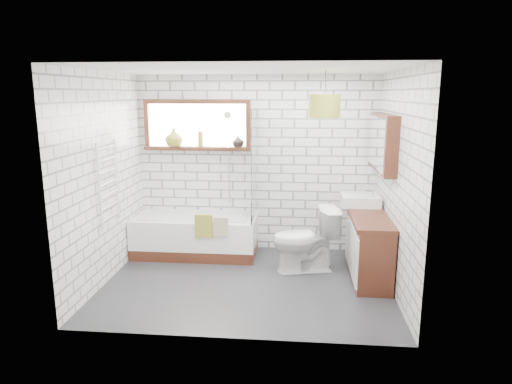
# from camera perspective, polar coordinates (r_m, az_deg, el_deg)

# --- Properties ---
(floor) EXTENTS (3.40, 2.60, 0.01)m
(floor) POSITION_cam_1_polar(r_m,az_deg,el_deg) (5.64, -1.12, -11.26)
(floor) COLOR #26262A
(floor) RESTS_ON ground
(ceiling) EXTENTS (3.40, 2.60, 0.01)m
(ceiling) POSITION_cam_1_polar(r_m,az_deg,el_deg) (5.18, -1.24, 15.12)
(ceiling) COLOR white
(ceiling) RESTS_ON ground
(wall_back) EXTENTS (3.40, 0.01, 2.50)m
(wall_back) POSITION_cam_1_polar(r_m,az_deg,el_deg) (6.55, 0.11, 3.51)
(wall_back) COLOR white
(wall_back) RESTS_ON ground
(wall_front) EXTENTS (3.40, 0.01, 2.50)m
(wall_front) POSITION_cam_1_polar(r_m,az_deg,el_deg) (4.01, -3.29, -2.15)
(wall_front) COLOR white
(wall_front) RESTS_ON ground
(wall_left) EXTENTS (0.01, 2.60, 2.50)m
(wall_left) POSITION_cam_1_polar(r_m,az_deg,el_deg) (5.72, -18.43, 1.59)
(wall_left) COLOR white
(wall_left) RESTS_ON ground
(wall_right) EXTENTS (0.01, 2.60, 2.50)m
(wall_right) POSITION_cam_1_polar(r_m,az_deg,el_deg) (5.35, 17.27, 0.98)
(wall_right) COLOR white
(wall_right) RESTS_ON ground
(window) EXTENTS (1.52, 0.16, 0.68)m
(window) POSITION_cam_1_polar(r_m,az_deg,el_deg) (6.58, -7.40, 8.27)
(window) COLOR #38180F
(window) RESTS_ON wall_back
(towel_radiator) EXTENTS (0.06, 0.52, 1.00)m
(towel_radiator) POSITION_cam_1_polar(r_m,az_deg,el_deg) (5.71, -17.98, 1.09)
(towel_radiator) COLOR white
(towel_radiator) RESTS_ON wall_left
(mirror_cabinet) EXTENTS (0.16, 1.20, 0.70)m
(mirror_cabinet) POSITION_cam_1_polar(r_m,az_deg,el_deg) (5.86, 15.52, 5.98)
(mirror_cabinet) COLOR #38180F
(mirror_cabinet) RESTS_ON wall_right
(shower_riser) EXTENTS (0.02, 0.02, 1.30)m
(shower_riser) POSITION_cam_1_polar(r_m,az_deg,el_deg) (6.54, -3.43, 4.36)
(shower_riser) COLOR silver
(shower_riser) RESTS_ON wall_back
(bathtub) EXTENTS (1.71, 0.75, 0.55)m
(bathtub) POSITION_cam_1_polar(r_m,az_deg,el_deg) (6.53, -7.56, -5.40)
(bathtub) COLOR white
(bathtub) RESTS_ON floor
(shower_screen) EXTENTS (0.02, 0.72, 1.50)m
(shower_screen) POSITION_cam_1_polar(r_m,az_deg,el_deg) (6.16, -0.23, 3.45)
(shower_screen) COLOR white
(shower_screen) RESTS_ON bathtub
(towel_green) EXTENTS (0.23, 0.06, 0.31)m
(towel_green) POSITION_cam_1_polar(r_m,az_deg,el_deg) (6.06, -6.55, -4.24)
(towel_green) COLOR olive
(towel_green) RESTS_ON bathtub
(towel_beige) EXTENTS (0.19, 0.05, 0.25)m
(towel_beige) POSITION_cam_1_polar(r_m,az_deg,el_deg) (6.02, -4.43, -4.31)
(towel_beige) COLOR tan
(towel_beige) RESTS_ON bathtub
(vanity) EXTENTS (0.44, 1.37, 0.78)m
(vanity) POSITION_cam_1_polar(r_m,az_deg,el_deg) (5.89, 13.84, -6.47)
(vanity) COLOR #38180F
(vanity) RESTS_ON floor
(basin) EXTENTS (0.50, 0.43, 0.14)m
(basin) POSITION_cam_1_polar(r_m,az_deg,el_deg) (6.20, 12.89, -1.01)
(basin) COLOR white
(basin) RESTS_ON vanity
(tap) EXTENTS (0.03, 0.03, 0.15)m
(tap) POSITION_cam_1_polar(r_m,az_deg,el_deg) (6.22, 14.38, -0.56)
(tap) COLOR silver
(tap) RESTS_ON vanity
(toilet) EXTENTS (0.64, 0.90, 0.84)m
(toilet) POSITION_cam_1_polar(r_m,az_deg,el_deg) (5.88, 6.13, -5.93)
(toilet) COLOR white
(toilet) RESTS_ON floor
(vase_olive) EXTENTS (0.33, 0.33, 0.26)m
(vase_olive) POSITION_cam_1_polar(r_m,az_deg,el_deg) (6.64, -10.22, 6.59)
(vase_olive) COLOR olive
(vase_olive) RESTS_ON window
(vase_dark) EXTENTS (0.16, 0.16, 0.17)m
(vase_dark) POSITION_cam_1_polar(r_m,az_deg,el_deg) (6.46, -2.26, 6.20)
(vase_dark) COLOR black
(vase_dark) RESTS_ON window
(bottle) EXTENTS (0.07, 0.07, 0.22)m
(bottle) POSITION_cam_1_polar(r_m,az_deg,el_deg) (6.55, -6.94, 6.41)
(bottle) COLOR olive
(bottle) RESTS_ON window
(pendant) EXTENTS (0.36, 0.36, 0.26)m
(pendant) POSITION_cam_1_polar(r_m,az_deg,el_deg) (5.40, 8.58, 10.58)
(pendant) COLOR olive
(pendant) RESTS_ON ceiling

